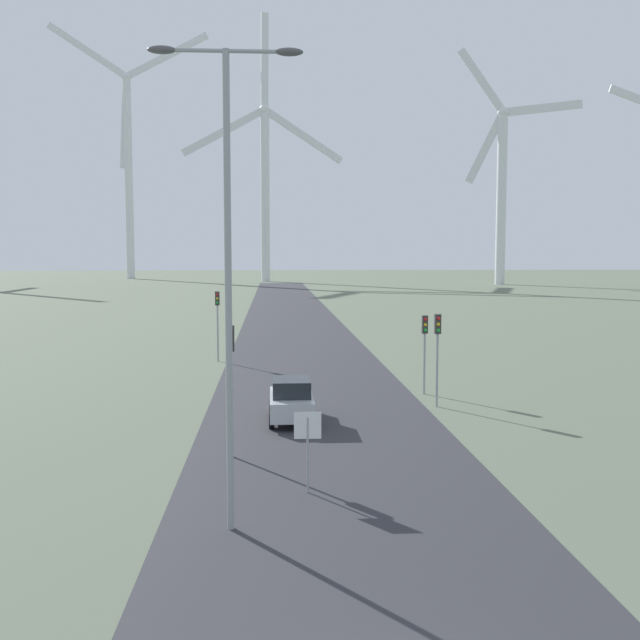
% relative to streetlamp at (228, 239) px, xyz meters
% --- Properties ---
extents(road_surface, '(10.00, 240.00, 0.01)m').
position_rel_streetlamp_xyz_m(road_surface, '(3.12, 39.58, -7.42)').
color(road_surface, '#2D2D33').
rests_on(road_surface, ground).
extents(streetlamp, '(3.79, 0.32, 12.08)m').
position_rel_streetlamp_xyz_m(streetlamp, '(0.00, 0.00, 0.00)').
color(streetlamp, '#93999E').
rests_on(streetlamp, ground).
extents(stop_sign_near, '(0.81, 0.07, 2.43)m').
position_rel_streetlamp_xyz_m(stop_sign_near, '(2.11, 2.78, -5.72)').
color(stop_sign_near, '#93999E').
rests_on(stop_sign_near, ground).
extents(traffic_light_post_near_left, '(0.28, 0.33, 4.60)m').
position_rel_streetlamp_xyz_m(traffic_light_post_near_left, '(-0.36, 6.88, -4.07)').
color(traffic_light_post_near_left, '#93999E').
rests_on(traffic_light_post_near_left, ground).
extents(traffic_light_post_near_right, '(0.28, 0.34, 4.29)m').
position_rel_streetlamp_xyz_m(traffic_light_post_near_right, '(8.64, 14.82, -4.29)').
color(traffic_light_post_near_right, '#93999E').
rests_on(traffic_light_post_near_right, ground).
extents(traffic_light_post_mid_left, '(0.28, 0.33, 4.59)m').
position_rel_streetlamp_xyz_m(traffic_light_post_mid_left, '(-2.49, 30.08, -4.08)').
color(traffic_light_post_mid_left, '#93999E').
rests_on(traffic_light_post_mid_left, ground).
extents(traffic_light_post_mid_right, '(0.28, 0.34, 3.97)m').
position_rel_streetlamp_xyz_m(traffic_light_post_mid_right, '(8.69, 17.94, -4.51)').
color(traffic_light_post_mid_right, '#93999E').
rests_on(traffic_light_post_mid_right, ground).
extents(car_approaching, '(1.88, 4.10, 1.83)m').
position_rel_streetlamp_xyz_m(car_approaching, '(1.87, 12.20, -6.51)').
color(car_approaching, '#B7BCC1').
rests_on(car_approaching, ground).
extents(wind_turbine_left, '(43.46, 2.60, 69.01)m').
position_rel_streetlamp_xyz_m(wind_turbine_left, '(-38.16, 191.84, 26.44)').
color(wind_turbine_left, silver).
rests_on(wind_turbine_left, ground).
extents(wind_turbine_center, '(39.77, 10.27, 65.27)m').
position_rel_streetlamp_xyz_m(wind_turbine_center, '(-0.61, 169.10, 19.51)').
color(wind_turbine_center, silver).
rests_on(wind_turbine_center, ground).
extents(wind_turbine_right, '(26.56, 6.61, 52.60)m').
position_rel_streetlamp_xyz_m(wind_turbine_right, '(52.46, 147.65, 16.44)').
color(wind_turbine_right, silver).
rests_on(wind_turbine_right, ground).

